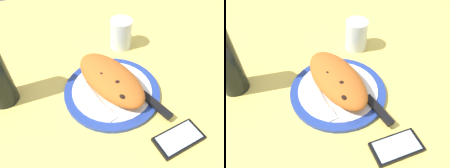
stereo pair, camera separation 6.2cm
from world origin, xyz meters
TOP-DOWN VIEW (x-y plane):
  - ground_plane at (0.00, 0.00)cm, footprint 150.00×150.00cm
  - plate at (0.00, 0.00)cm, footprint 28.01×28.01cm
  - calzone at (-0.98, -0.07)cm, footprint 27.13×16.92cm
  - fork at (3.54, -5.23)cm, footprint 16.43×3.28cm
  - knife at (7.79, 6.86)cm, footprint 24.96×7.10cm
  - smartphone at (21.42, 7.52)cm, footprint 6.61×12.38cm
  - water_glass at (-18.67, 13.14)cm, footprint 7.61×7.61cm

SIDE VIEW (x-z plane):
  - ground_plane at x=0.00cm, z-range -3.00..0.00cm
  - smartphone at x=21.42cm, z-range -0.02..1.14cm
  - plate at x=0.00cm, z-range -0.04..1.54cm
  - fork at x=3.54cm, z-range 1.58..1.98cm
  - knife at x=7.79cm, z-range 1.47..2.67cm
  - water_glass at x=-18.67cm, z-range -0.60..9.85cm
  - calzone at x=-0.98cm, z-range 1.60..8.27cm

